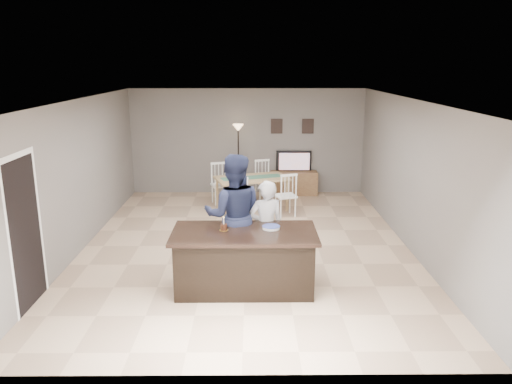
{
  "coord_description": "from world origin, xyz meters",
  "views": [
    {
      "loc": [
        0.12,
        -8.79,
        3.32
      ],
      "look_at": [
        0.18,
        -0.3,
        1.12
      ],
      "focal_mm": 35.0,
      "sensor_mm": 36.0,
      "label": 1
    }
  ],
  "objects_px": {
    "kitchen_island": "(245,260)",
    "man": "(234,215)",
    "tv_console": "(294,183)",
    "television": "(294,161)",
    "birthday_cake": "(224,227)",
    "dining_table": "(252,183)",
    "floor_lamp": "(238,141)",
    "woman": "(266,228)",
    "plate_stack": "(271,227)"
  },
  "relations": [
    {
      "from": "tv_console",
      "to": "floor_lamp",
      "type": "xyz_separation_m",
      "value": [
        -1.43,
        -0.04,
        1.12
      ]
    },
    {
      "from": "man",
      "to": "floor_lamp",
      "type": "height_order",
      "value": "man"
    },
    {
      "from": "woman",
      "to": "television",
      "type": "bearing_deg",
      "value": -110.79
    },
    {
      "from": "man",
      "to": "birthday_cake",
      "type": "bearing_deg",
      "value": 75.88
    },
    {
      "from": "woman",
      "to": "man",
      "type": "relative_size",
      "value": 0.79
    },
    {
      "from": "tv_console",
      "to": "kitchen_island",
      "type": "bearing_deg",
      "value": -102.16
    },
    {
      "from": "tv_console",
      "to": "floor_lamp",
      "type": "height_order",
      "value": "floor_lamp"
    },
    {
      "from": "tv_console",
      "to": "television",
      "type": "relative_size",
      "value": 1.31
    },
    {
      "from": "tv_console",
      "to": "birthday_cake",
      "type": "height_order",
      "value": "birthday_cake"
    },
    {
      "from": "television",
      "to": "man",
      "type": "bearing_deg",
      "value": 74.9
    },
    {
      "from": "tv_console",
      "to": "birthday_cake",
      "type": "relative_size",
      "value": 5.74
    },
    {
      "from": "floor_lamp",
      "to": "dining_table",
      "type": "bearing_deg",
      "value": -75.68
    },
    {
      "from": "floor_lamp",
      "to": "birthday_cake",
      "type": "bearing_deg",
      "value": -90.8
    },
    {
      "from": "television",
      "to": "floor_lamp",
      "type": "distance_m",
      "value": 1.54
    },
    {
      "from": "kitchen_island",
      "to": "man",
      "type": "bearing_deg",
      "value": 107.5
    },
    {
      "from": "birthday_cake",
      "to": "dining_table",
      "type": "distance_m",
      "value": 4.16
    },
    {
      "from": "dining_table",
      "to": "floor_lamp",
      "type": "xyz_separation_m",
      "value": [
        -0.34,
        1.33,
        0.79
      ]
    },
    {
      "from": "woman",
      "to": "floor_lamp",
      "type": "bearing_deg",
      "value": -94.66
    },
    {
      "from": "dining_table",
      "to": "tv_console",
      "type": "bearing_deg",
      "value": 33.62
    },
    {
      "from": "kitchen_island",
      "to": "floor_lamp",
      "type": "bearing_deg",
      "value": 92.4
    },
    {
      "from": "woman",
      "to": "man",
      "type": "bearing_deg",
      "value": -11.17
    },
    {
      "from": "kitchen_island",
      "to": "man",
      "type": "height_order",
      "value": "man"
    },
    {
      "from": "woman",
      "to": "birthday_cake",
      "type": "bearing_deg",
      "value": 25.4
    },
    {
      "from": "dining_table",
      "to": "floor_lamp",
      "type": "relative_size",
      "value": 1.21
    },
    {
      "from": "television",
      "to": "birthday_cake",
      "type": "distance_m",
      "value": 5.77
    },
    {
      "from": "tv_console",
      "to": "woman",
      "type": "xyz_separation_m",
      "value": [
        -0.86,
        -5.02,
        0.47
      ]
    },
    {
      "from": "birthday_cake",
      "to": "floor_lamp",
      "type": "bearing_deg",
      "value": 89.2
    },
    {
      "from": "kitchen_island",
      "to": "man",
      "type": "distance_m",
      "value": 0.78
    },
    {
      "from": "birthday_cake",
      "to": "dining_table",
      "type": "bearing_deg",
      "value": 84.24
    },
    {
      "from": "tv_console",
      "to": "television",
      "type": "distance_m",
      "value": 0.57
    },
    {
      "from": "plate_stack",
      "to": "floor_lamp",
      "type": "height_order",
      "value": "floor_lamp"
    },
    {
      "from": "kitchen_island",
      "to": "woman",
      "type": "relative_size",
      "value": 1.39
    },
    {
      "from": "woman",
      "to": "kitchen_island",
      "type": "bearing_deg",
      "value": 47.33
    },
    {
      "from": "man",
      "to": "floor_lamp",
      "type": "relative_size",
      "value": 1.08
    },
    {
      "from": "birthday_cake",
      "to": "dining_table",
      "type": "relative_size",
      "value": 0.09
    },
    {
      "from": "kitchen_island",
      "to": "tv_console",
      "type": "relative_size",
      "value": 1.79
    },
    {
      "from": "television",
      "to": "dining_table",
      "type": "bearing_deg",
      "value": 52.84
    },
    {
      "from": "man",
      "to": "tv_console",
      "type": "bearing_deg",
      "value": -103.74
    },
    {
      "from": "woman",
      "to": "dining_table",
      "type": "relative_size",
      "value": 0.7
    },
    {
      "from": "birthday_cake",
      "to": "plate_stack",
      "type": "relative_size",
      "value": 0.78
    },
    {
      "from": "plate_stack",
      "to": "floor_lamp",
      "type": "xyz_separation_m",
      "value": [
        -0.63,
        5.4,
        0.5
      ]
    },
    {
      "from": "television",
      "to": "dining_table",
      "type": "height_order",
      "value": "television"
    },
    {
      "from": "woman",
      "to": "plate_stack",
      "type": "relative_size",
      "value": 5.76
    },
    {
      "from": "tv_console",
      "to": "television",
      "type": "xyz_separation_m",
      "value": [
        0.0,
        0.07,
        0.56
      ]
    },
    {
      "from": "tv_console",
      "to": "man",
      "type": "bearing_deg",
      "value": -105.3
    },
    {
      "from": "man",
      "to": "birthday_cake",
      "type": "height_order",
      "value": "man"
    },
    {
      "from": "kitchen_island",
      "to": "woman",
      "type": "bearing_deg",
      "value": 58.5
    },
    {
      "from": "woman",
      "to": "floor_lamp",
      "type": "distance_m",
      "value": 5.06
    },
    {
      "from": "man",
      "to": "woman",
      "type": "bearing_deg",
      "value": -178.44
    },
    {
      "from": "birthday_cake",
      "to": "kitchen_island",
      "type": "bearing_deg",
      "value": -13.13
    }
  ]
}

